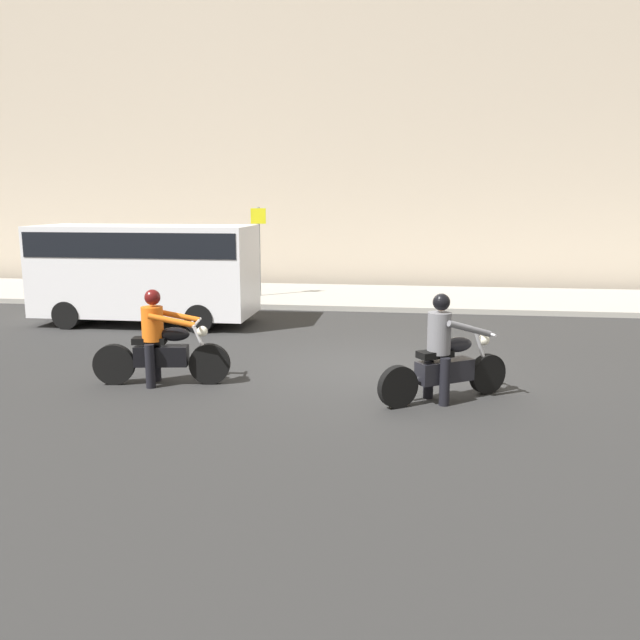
{
  "coord_description": "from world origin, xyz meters",
  "views": [
    {
      "loc": [
        0.66,
        -10.94,
        2.93
      ],
      "look_at": [
        -0.76,
        -0.64,
        0.97
      ],
      "focal_mm": 36.26,
      "sensor_mm": 36.0,
      "label": 1
    }
  ],
  "objects_px": {
    "motorcycle_with_rider_orange_stripe": "(160,346)",
    "street_sign_post": "(259,243)",
    "motorcycle_with_rider_gray": "(444,357)",
    "parked_van_white": "(145,267)"
  },
  "relations": [
    {
      "from": "parked_van_white",
      "to": "street_sign_post",
      "type": "height_order",
      "value": "street_sign_post"
    },
    {
      "from": "motorcycle_with_rider_orange_stripe",
      "to": "street_sign_post",
      "type": "relative_size",
      "value": 0.85
    },
    {
      "from": "motorcycle_with_rider_gray",
      "to": "street_sign_post",
      "type": "bearing_deg",
      "value": 118.37
    },
    {
      "from": "motorcycle_with_rider_orange_stripe",
      "to": "parked_van_white",
      "type": "bearing_deg",
      "value": 114.85
    },
    {
      "from": "motorcycle_with_rider_orange_stripe",
      "to": "street_sign_post",
      "type": "xyz_separation_m",
      "value": [
        -0.43,
        8.76,
        1.06
      ]
    },
    {
      "from": "parked_van_white",
      "to": "street_sign_post",
      "type": "bearing_deg",
      "value": 64.71
    },
    {
      "from": "motorcycle_with_rider_orange_stripe",
      "to": "street_sign_post",
      "type": "height_order",
      "value": "street_sign_post"
    },
    {
      "from": "motorcycle_with_rider_orange_stripe",
      "to": "parked_van_white",
      "type": "distance_m",
      "value": 5.42
    },
    {
      "from": "motorcycle_with_rider_gray",
      "to": "motorcycle_with_rider_orange_stripe",
      "type": "relative_size",
      "value": 0.88
    },
    {
      "from": "motorcycle_with_rider_gray",
      "to": "parked_van_white",
      "type": "xyz_separation_m",
      "value": [
        -6.69,
        5.12,
        0.7
      ]
    }
  ]
}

